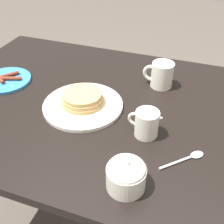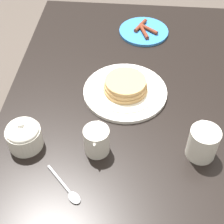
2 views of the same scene
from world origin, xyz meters
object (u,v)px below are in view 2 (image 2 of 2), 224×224
at_px(side_plate_bacon, 144,31).
at_px(creamer_pitcher, 97,140).
at_px(pancake_plate, 125,89).
at_px(spoon, 68,190).
at_px(sugar_bowl, 24,135).
at_px(coffee_mug, 203,142).

relative_size(side_plate_bacon, creamer_pitcher, 1.77).
bearing_deg(pancake_plate, spoon, 161.90).
bearing_deg(creamer_pitcher, side_plate_bacon, -11.20).
relative_size(creamer_pitcher, sugar_bowl, 1.11).
bearing_deg(pancake_plate, side_plate_bacon, -8.44).
relative_size(coffee_mug, sugar_bowl, 1.17).
bearing_deg(coffee_mug, pancake_plate, 45.15).
relative_size(coffee_mug, spoon, 1.00).
bearing_deg(side_plate_bacon, creamer_pitcher, 168.80).
relative_size(pancake_plate, coffee_mug, 2.38).
distance_m(creamer_pitcher, sugar_bowl, 0.20).
bearing_deg(coffee_mug, side_plate_bacon, 16.54).
bearing_deg(creamer_pitcher, sugar_bowl, 89.64).
distance_m(pancake_plate, spoon, 0.38).
xyz_separation_m(pancake_plate, sugar_bowl, (-0.23, 0.26, 0.02)).
height_order(side_plate_bacon, coffee_mug, coffee_mug).
bearing_deg(spoon, creamer_pitcher, -22.89).
height_order(sugar_bowl, spoon, sugar_bowl).
bearing_deg(creamer_pitcher, pancake_plate, -15.21).
bearing_deg(sugar_bowl, coffee_mug, -88.29).
distance_m(coffee_mug, sugar_bowl, 0.47).
bearing_deg(pancake_plate, creamer_pitcher, 164.79).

